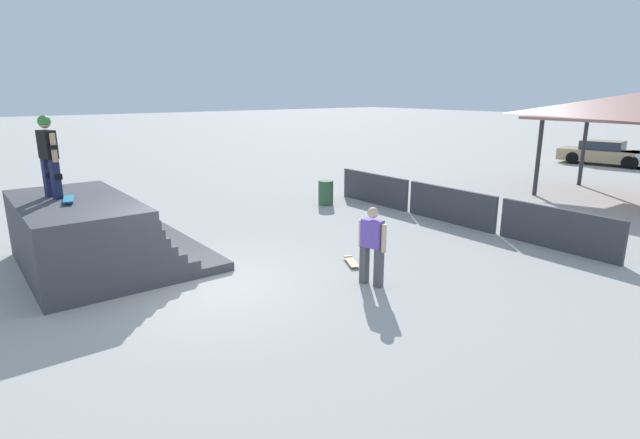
# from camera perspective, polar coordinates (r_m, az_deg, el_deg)

# --- Properties ---
(ground_plane) EXTENTS (160.00, 160.00, 0.00)m
(ground_plane) POSITION_cam_1_polar(r_m,az_deg,el_deg) (10.52, -13.62, -7.48)
(ground_plane) COLOR #ADA8A0
(quarter_pipe_ramp) EXTENTS (4.28, 3.77, 1.59)m
(quarter_pipe_ramp) POSITION_cam_1_polar(r_m,az_deg,el_deg) (12.22, -24.70, -1.76)
(quarter_pipe_ramp) COLOR #424247
(quarter_pipe_ramp) RESTS_ON ground
(skater_on_deck) EXTENTS (0.77, 0.35, 1.78)m
(skater_on_deck) POSITION_cam_1_polar(r_m,az_deg,el_deg) (12.27, -28.64, 6.89)
(skater_on_deck) COLOR #1E2347
(skater_on_deck) RESTS_ON quarter_pipe_ramp
(skateboard_on_deck) EXTENTS (0.85, 0.37, 0.09)m
(skateboard_on_deck) POSITION_cam_1_polar(r_m,az_deg,el_deg) (11.75, -26.81, 2.06)
(skateboard_on_deck) COLOR blue
(skateboard_on_deck) RESTS_ON quarter_pipe_ramp
(bystander_walking) EXTENTS (0.66, 0.31, 1.63)m
(bystander_walking) POSITION_cam_1_polar(r_m,az_deg,el_deg) (10.08, 5.98, -2.61)
(bystander_walking) COLOR #4C4C51
(bystander_walking) RESTS_ON ground
(skateboard_on_ground) EXTENTS (0.77, 0.52, 0.09)m
(skateboard_on_ground) POSITION_cam_1_polar(r_m,az_deg,el_deg) (11.53, 3.59, -4.78)
(skateboard_on_ground) COLOR green
(skateboard_on_ground) RESTS_ON ground
(barrier_fence) EXTENTS (9.75, 0.12, 1.05)m
(barrier_fence) POSITION_cam_1_polar(r_m,az_deg,el_deg) (15.44, 14.69, 1.56)
(barrier_fence) COLOR #3D3D42
(barrier_fence) RESTS_ON ground
(trash_bin) EXTENTS (0.52, 0.52, 0.85)m
(trash_bin) POSITION_cam_1_polar(r_m,az_deg,el_deg) (17.32, 0.67, 3.08)
(trash_bin) COLOR #385B3D
(trash_bin) RESTS_ON ground
(parked_car_tan) EXTENTS (4.58, 2.53, 1.27)m
(parked_car_tan) POSITION_cam_1_polar(r_m,az_deg,el_deg) (30.88, 29.64, 6.60)
(parked_car_tan) COLOR tan
(parked_car_tan) RESTS_ON ground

